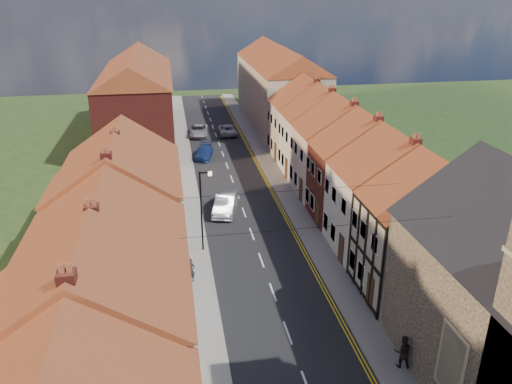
{
  "coord_description": "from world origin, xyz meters",
  "views": [
    {
      "loc": [
        -5.59,
        -11.78,
        17.75
      ],
      "look_at": [
        0.33,
        22.0,
        3.5
      ],
      "focal_mm": 35.0,
      "sensor_mm": 36.0,
      "label": 1
    }
  ],
  "objects_px": {
    "pedestrian_right": "(403,352)",
    "car_distant_b": "(227,129)",
    "car_mid": "(226,204)",
    "lamppost": "(202,206)",
    "pedestrian_left_b": "(191,270)",
    "car_far": "(204,152)",
    "car_distant": "(199,131)"
  },
  "relations": [
    {
      "from": "pedestrian_right",
      "to": "pedestrian_left_b",
      "type": "relative_size",
      "value": 1.11
    },
    {
      "from": "pedestrian_left_b",
      "to": "car_distant_b",
      "type": "bearing_deg",
      "value": 96.84
    },
    {
      "from": "car_distant",
      "to": "pedestrian_right",
      "type": "bearing_deg",
      "value": -74.62
    },
    {
      "from": "car_distant_b",
      "to": "lamppost",
      "type": "bearing_deg",
      "value": 81.62
    },
    {
      "from": "lamppost",
      "to": "car_distant",
      "type": "relative_size",
      "value": 1.23
    },
    {
      "from": "lamppost",
      "to": "car_far",
      "type": "height_order",
      "value": "lamppost"
    },
    {
      "from": "lamppost",
      "to": "car_mid",
      "type": "relative_size",
      "value": 1.3
    },
    {
      "from": "car_far",
      "to": "car_distant_b",
      "type": "distance_m",
      "value": 9.57
    },
    {
      "from": "car_far",
      "to": "pedestrian_right",
      "type": "distance_m",
      "value": 35.51
    },
    {
      "from": "pedestrian_left_b",
      "to": "car_mid",
      "type": "bearing_deg",
      "value": 89.25
    },
    {
      "from": "car_distant_b",
      "to": "pedestrian_left_b",
      "type": "xyz_separation_m",
      "value": [
        -6.47,
        -34.0,
        0.26
      ]
    },
    {
      "from": "lamppost",
      "to": "car_distant_b",
      "type": "distance_m",
      "value": 30.6
    },
    {
      "from": "car_distant_b",
      "to": "pedestrian_left_b",
      "type": "distance_m",
      "value": 34.61
    },
    {
      "from": "pedestrian_right",
      "to": "car_distant_b",
      "type": "height_order",
      "value": "pedestrian_right"
    },
    {
      "from": "car_mid",
      "to": "car_distant_b",
      "type": "relative_size",
      "value": 0.97
    },
    {
      "from": "pedestrian_right",
      "to": "car_distant_b",
      "type": "bearing_deg",
      "value": -69.61
    },
    {
      "from": "car_mid",
      "to": "pedestrian_left_b",
      "type": "bearing_deg",
      "value": -93.22
    },
    {
      "from": "car_mid",
      "to": "pedestrian_right",
      "type": "xyz_separation_m",
      "value": [
        6.46,
        -20.06,
        0.25
      ]
    },
    {
      "from": "lamppost",
      "to": "pedestrian_left_b",
      "type": "relative_size",
      "value": 3.73
    },
    {
      "from": "car_distant",
      "to": "pedestrian_right",
      "type": "height_order",
      "value": "pedestrian_right"
    },
    {
      "from": "car_far",
      "to": "pedestrian_left_b",
      "type": "xyz_separation_m",
      "value": [
        -2.78,
        -25.17,
        0.3
      ]
    },
    {
      "from": "car_distant_b",
      "to": "car_mid",
      "type": "bearing_deg",
      "value": 84.4
    },
    {
      "from": "lamppost",
      "to": "pedestrian_left_b",
      "type": "distance_m",
      "value": 4.92
    },
    {
      "from": "car_far",
      "to": "pedestrian_left_b",
      "type": "relative_size",
      "value": 2.66
    },
    {
      "from": "pedestrian_right",
      "to": "car_distant_b",
      "type": "distance_m",
      "value": 43.75
    },
    {
      "from": "car_distant_b",
      "to": "car_far",
      "type": "bearing_deg",
      "value": 69.0
    },
    {
      "from": "lamppost",
      "to": "car_mid",
      "type": "xyz_separation_m",
      "value": [
        2.31,
        6.45,
        -2.78
      ]
    },
    {
      "from": "pedestrian_right",
      "to": "car_far",
      "type": "bearing_deg",
      "value": -62.53
    },
    {
      "from": "car_distant",
      "to": "pedestrian_left_b",
      "type": "distance_m",
      "value": 34.12
    },
    {
      "from": "car_distant_b",
      "to": "car_distant",
      "type": "bearing_deg",
      "value": 1.66
    },
    {
      "from": "car_mid",
      "to": "car_distant_b",
      "type": "height_order",
      "value": "car_mid"
    },
    {
      "from": "car_distant",
      "to": "pedestrian_left_b",
      "type": "relative_size",
      "value": 3.03
    }
  ]
}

